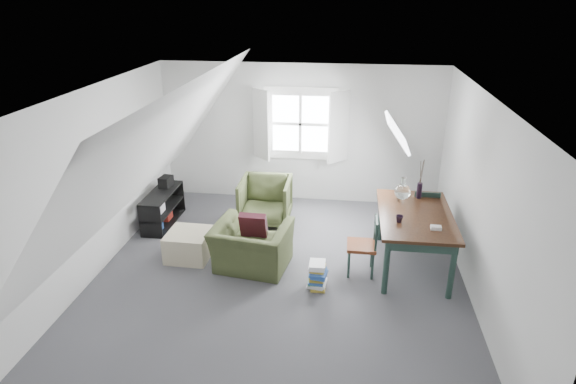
# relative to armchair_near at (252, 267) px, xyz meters

# --- Properties ---
(floor) EXTENTS (5.50, 5.50, 0.00)m
(floor) POSITION_rel_armchair_near_xyz_m (0.41, -0.22, 0.00)
(floor) COLOR #46454A
(floor) RESTS_ON ground
(ceiling) EXTENTS (5.50, 5.50, 0.00)m
(ceiling) POSITION_rel_armchair_near_xyz_m (0.41, -0.22, 2.50)
(ceiling) COLOR white
(ceiling) RESTS_ON wall_back
(wall_back) EXTENTS (5.00, 0.00, 5.00)m
(wall_back) POSITION_rel_armchair_near_xyz_m (0.41, 2.53, 1.25)
(wall_back) COLOR silver
(wall_back) RESTS_ON ground
(wall_front) EXTENTS (5.00, 0.00, 5.00)m
(wall_front) POSITION_rel_armchair_near_xyz_m (0.41, -2.97, 1.25)
(wall_front) COLOR silver
(wall_front) RESTS_ON ground
(wall_left) EXTENTS (0.00, 5.50, 5.50)m
(wall_left) POSITION_rel_armchair_near_xyz_m (-2.09, -0.22, 1.25)
(wall_left) COLOR silver
(wall_left) RESTS_ON ground
(wall_right) EXTENTS (0.00, 5.50, 5.50)m
(wall_right) POSITION_rel_armchair_near_xyz_m (2.91, -0.22, 1.25)
(wall_right) COLOR silver
(wall_right) RESTS_ON ground
(slope_left) EXTENTS (3.19, 5.50, 4.48)m
(slope_left) POSITION_rel_armchair_near_xyz_m (-1.14, -0.22, 1.78)
(slope_left) COLOR white
(slope_left) RESTS_ON wall_left
(slope_right) EXTENTS (3.19, 5.50, 4.48)m
(slope_right) POSITION_rel_armchair_near_xyz_m (1.96, -0.22, 1.78)
(slope_right) COLOR white
(slope_right) RESTS_ON wall_right
(dormer_window) EXTENTS (1.71, 0.35, 1.30)m
(dormer_window) POSITION_rel_armchair_near_xyz_m (0.41, 2.46, 1.45)
(dormer_window) COLOR white
(dormer_window) RESTS_ON wall_back
(skylight) EXTENTS (0.35, 0.75, 0.47)m
(skylight) POSITION_rel_armchair_near_xyz_m (1.96, 1.08, 1.75)
(skylight) COLOR white
(skylight) RESTS_ON slope_right
(armchair_near) EXTENTS (1.14, 1.03, 0.66)m
(armchair_near) POSITION_rel_armchair_near_xyz_m (0.00, 0.00, 0.00)
(armchair_near) COLOR #374022
(armchair_near) RESTS_ON floor
(armchair_far) EXTENTS (0.82, 0.85, 0.77)m
(armchair_far) POSITION_rel_armchair_near_xyz_m (-0.06, 1.47, 0.00)
(armchair_far) COLOR #374022
(armchair_far) RESTS_ON floor
(throw_pillow) EXTENTS (0.38, 0.23, 0.39)m
(throw_pillow) POSITION_rel_armchair_near_xyz_m (0.00, 0.15, 0.59)
(throw_pillow) COLOR #3D101A
(throw_pillow) RESTS_ON armchair_near
(ottoman) EXTENTS (0.62, 0.62, 0.40)m
(ottoman) POSITION_rel_armchair_near_xyz_m (-0.97, 0.17, 0.20)
(ottoman) COLOR tan
(ottoman) RESTS_ON floor
(dining_table) EXTENTS (0.99, 1.65, 0.82)m
(dining_table) POSITION_rel_armchair_near_xyz_m (2.23, 0.34, 0.71)
(dining_table) COLOR black
(dining_table) RESTS_ON floor
(demijohn) EXTENTS (0.23, 0.23, 0.33)m
(demijohn) POSITION_rel_armchair_near_xyz_m (2.08, 0.79, 0.96)
(demijohn) COLOR silver
(demijohn) RESTS_ON dining_table
(vase_twigs) EXTENTS (0.08, 0.08, 0.59)m
(vase_twigs) POSITION_rel_armchair_near_xyz_m (2.33, 0.89, 0.95)
(vase_twigs) COLOR black
(vase_twigs) RESTS_ON dining_table
(cup) EXTENTS (0.12, 0.12, 0.09)m
(cup) POSITION_rel_armchair_near_xyz_m (1.98, 0.04, 0.82)
(cup) COLOR black
(cup) RESTS_ON dining_table
(paper_box) EXTENTS (0.13, 0.09, 0.04)m
(paper_box) POSITION_rel_armchair_near_xyz_m (2.43, -0.11, 0.85)
(paper_box) COLOR white
(paper_box) RESTS_ON dining_table
(dining_chair_far) EXTENTS (0.42, 0.42, 0.90)m
(dining_chair_far) POSITION_rel_armchair_near_xyz_m (2.46, 1.09, 0.47)
(dining_chair_far) COLOR brown
(dining_chair_far) RESTS_ON floor
(dining_chair_near) EXTENTS (0.39, 0.39, 0.84)m
(dining_chair_near) POSITION_rel_armchair_near_xyz_m (1.55, 0.06, 0.44)
(dining_chair_near) COLOR brown
(dining_chair_near) RESTS_ON floor
(media_shelf) EXTENTS (0.37, 1.10, 0.57)m
(media_shelf) POSITION_rel_armchair_near_xyz_m (-1.76, 1.15, 0.25)
(media_shelf) COLOR black
(media_shelf) RESTS_ON floor
(electronics_box) EXTENTS (0.21, 0.26, 0.19)m
(electronics_box) POSITION_rel_armchair_near_xyz_m (-1.76, 1.44, 0.65)
(electronics_box) COLOR black
(electronics_box) RESTS_ON media_shelf
(magazine_stack) EXTENTS (0.27, 0.32, 0.36)m
(magazine_stack) POSITION_rel_armchair_near_xyz_m (0.95, -0.38, 0.18)
(magazine_stack) COLOR #B29933
(magazine_stack) RESTS_ON floor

